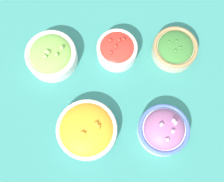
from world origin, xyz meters
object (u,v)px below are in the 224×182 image
object	(u,v)px
bowl_broccoli	(175,49)
bowl_red_onion	(164,130)
bowl_cherry_tomatoes	(117,50)
bowl_squash	(87,130)
bowl_lettuce	(51,55)

from	to	relation	value
bowl_broccoli	bowl_red_onion	bearing A→B (deg)	-105.45
bowl_cherry_tomatoes	bowl_red_onion	xyz separation A→B (m)	(0.11, -0.26, -0.00)
bowl_red_onion	bowl_cherry_tomatoes	bearing A→B (deg)	113.25
bowl_cherry_tomatoes	bowl_broccoli	size ratio (longest dim) A/B	0.91
bowl_squash	bowl_broccoli	size ratio (longest dim) A/B	1.28
bowl_lettuce	bowl_broccoli	distance (m)	0.38
bowl_squash	bowl_red_onion	bearing A→B (deg)	-5.18
bowl_lettuce	bowl_squash	bearing A→B (deg)	-68.66
bowl_cherry_tomatoes	bowl_lettuce	size ratio (longest dim) A/B	0.80
bowl_cherry_tomatoes	bowl_squash	xyz separation A→B (m)	(-0.11, -0.24, -0.00)
bowl_cherry_tomatoes	bowl_lettuce	bearing A→B (deg)	-179.89
bowl_red_onion	bowl_broccoli	world-z (taller)	bowl_red_onion
bowl_squash	bowl_lettuce	world-z (taller)	bowl_lettuce
bowl_cherry_tomatoes	bowl_red_onion	distance (m)	0.28
bowl_red_onion	bowl_lettuce	bearing A→B (deg)	140.60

